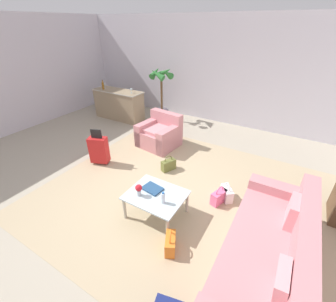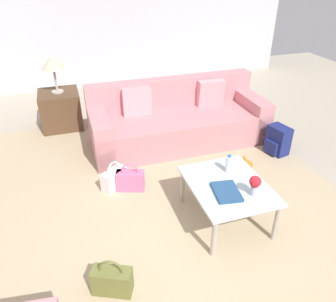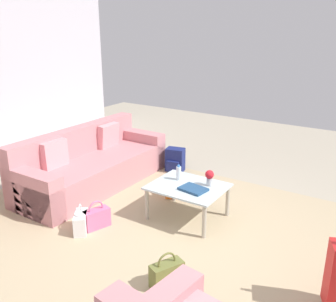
# 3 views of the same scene
# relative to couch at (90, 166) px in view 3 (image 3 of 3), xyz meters

# --- Properties ---
(ground_plane) EXTENTS (12.00, 12.00, 0.00)m
(ground_plane) POSITION_rel_couch_xyz_m (-2.20, 0.60, -0.30)
(ground_plane) COLOR #A89E89
(area_rug) EXTENTS (5.20, 4.40, 0.01)m
(area_rug) POSITION_rel_couch_xyz_m (-1.60, 0.80, -0.30)
(area_rug) COLOR tan
(area_rug) RESTS_ON ground
(couch) EXTENTS (0.94, 2.49, 0.87)m
(couch) POSITION_rel_couch_xyz_m (0.00, 0.00, 0.00)
(couch) COLOR #C67F84
(couch) RESTS_ON ground
(coffee_table) EXTENTS (0.92, 0.74, 0.44)m
(coffee_table) POSITION_rel_couch_xyz_m (-1.80, 0.10, 0.09)
(coffee_table) COLOR silver
(coffee_table) RESTS_ON ground
(water_bottle) EXTENTS (0.06, 0.06, 0.20)m
(water_bottle) POSITION_rel_couch_xyz_m (-1.60, -0.00, 0.24)
(water_bottle) COLOR silver
(water_bottle) RESTS_ON coffee_table
(coffee_table_book) EXTENTS (0.35, 0.28, 0.03)m
(coffee_table_book) POSITION_rel_couch_xyz_m (-1.92, 0.18, 0.16)
(coffee_table_book) COLOR navy
(coffee_table_book) RESTS_ON coffee_table
(flower_vase) EXTENTS (0.11, 0.11, 0.21)m
(flower_vase) POSITION_rel_couch_xyz_m (-2.02, -0.05, 0.27)
(flower_vase) COLOR #B2B7BC
(flower_vase) RESTS_ON coffee_table
(handbag_pink) EXTENTS (0.23, 0.35, 0.36)m
(handbag_pink) POSITION_rel_couch_xyz_m (-1.00, 0.92, -0.17)
(handbag_pink) COLOR pink
(handbag_pink) RESTS_ON ground
(handbag_orange) EXTENTS (0.27, 0.35, 0.36)m
(handbag_orange) POSITION_rel_couch_xyz_m (-1.26, -0.36, -0.17)
(handbag_orange) COLOR orange
(handbag_orange) RESTS_ON ground
(handbag_white) EXTENTS (0.31, 0.34, 0.36)m
(handbag_white) POSITION_rel_couch_xyz_m (-0.91, 1.10, -0.17)
(handbag_white) COLOR white
(handbag_white) RESTS_ON ground
(handbag_olive) EXTENTS (0.26, 0.35, 0.36)m
(handbag_olive) POSITION_rel_couch_xyz_m (-2.30, 1.36, -0.17)
(handbag_olive) COLOR olive
(handbag_olive) RESTS_ON ground
(backpack_navy) EXTENTS (0.34, 0.30, 0.40)m
(backpack_navy) POSITION_rel_couch_xyz_m (-0.80, -1.19, -0.11)
(backpack_navy) COLOR navy
(backpack_navy) RESTS_ON ground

